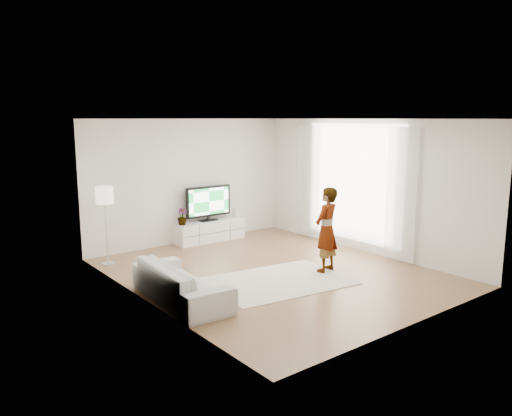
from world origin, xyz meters
TOP-DOWN VIEW (x-y plane):
  - floor at (0.00, 0.00)m, footprint 6.00×6.00m
  - ceiling at (0.00, 0.00)m, footprint 6.00×6.00m
  - wall_left at (-2.50, 0.00)m, footprint 0.02×6.00m
  - wall_right at (2.50, 0.00)m, footprint 0.02×6.00m
  - wall_back at (0.00, 3.00)m, footprint 5.00×0.02m
  - wall_front at (0.00, -3.00)m, footprint 5.00×0.02m
  - window at (2.48, 0.30)m, footprint 0.01×2.60m
  - curtain_near at (2.40, -1.00)m, footprint 0.04×0.70m
  - curtain_far at (2.40, 1.60)m, footprint 0.04×0.70m
  - media_console at (0.38, 2.76)m, footprint 1.68×0.48m
  - television at (0.38, 2.79)m, footprint 1.16×0.23m
  - game_console at (1.12, 2.76)m, footprint 0.08×0.16m
  - potted_plant at (-0.33, 2.77)m, footprint 0.22×0.22m
  - rug at (-0.25, -0.45)m, footprint 2.56×2.00m
  - player at (0.81, -0.55)m, footprint 0.65×0.51m
  - sofa at (-2.05, -0.22)m, footprint 0.93×2.11m
  - floor_lamp at (-2.20, 2.41)m, footprint 0.34×0.34m

SIDE VIEW (x-z plane):
  - floor at x=0.00m, z-range 0.00..0.00m
  - rug at x=-0.25m, z-range 0.00..0.01m
  - media_console at x=0.38m, z-range 0.00..0.47m
  - sofa at x=-2.05m, z-range 0.00..0.60m
  - game_console at x=1.12m, z-range 0.47..0.68m
  - potted_plant at x=-0.33m, z-range 0.47..0.85m
  - player at x=0.81m, z-range 0.01..1.58m
  - television at x=0.38m, z-range 0.51..1.32m
  - floor_lamp at x=-2.20m, z-range 0.53..2.06m
  - curtain_near at x=2.40m, z-range 0.05..2.65m
  - curtain_far at x=2.40m, z-range 0.05..2.65m
  - wall_left at x=-2.50m, z-range 0.00..2.80m
  - wall_right at x=2.50m, z-range 0.00..2.80m
  - wall_back at x=0.00m, z-range 0.00..2.80m
  - wall_front at x=0.00m, z-range 0.00..2.80m
  - window at x=2.48m, z-range 0.20..2.70m
  - ceiling at x=0.00m, z-range 2.80..2.80m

